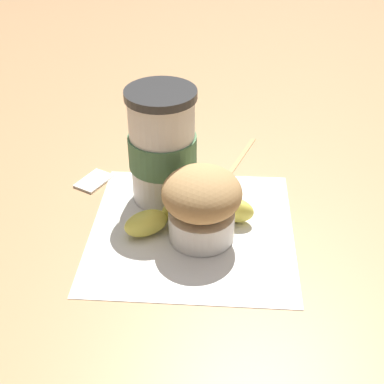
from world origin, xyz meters
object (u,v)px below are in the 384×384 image
banana (189,214)px  sugar_packet (94,180)px  coffee_cup (162,147)px  muffin (202,203)px

banana → sugar_packet: size_ratio=3.05×
coffee_cup → sugar_packet: bearing=174.6°
coffee_cup → muffin: size_ratio=1.63×
coffee_cup → banana: 0.09m
coffee_cup → banana: coffee_cup is taller
banana → sugar_packet: bearing=157.3°
coffee_cup → muffin: coffee_cup is taller
coffee_cup → banana: size_ratio=0.99×
coffee_cup → sugar_packet: size_ratio=3.01×
coffee_cup → banana: bearing=-48.5°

